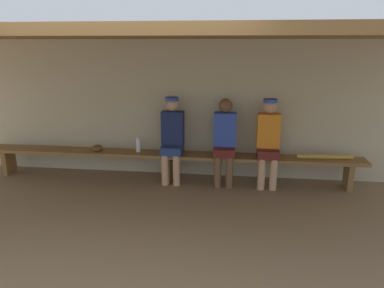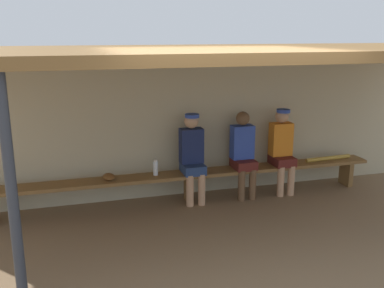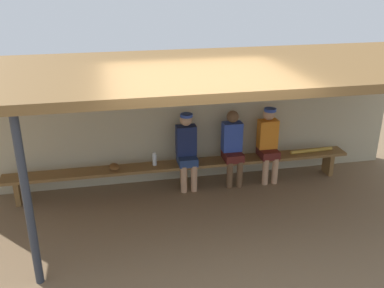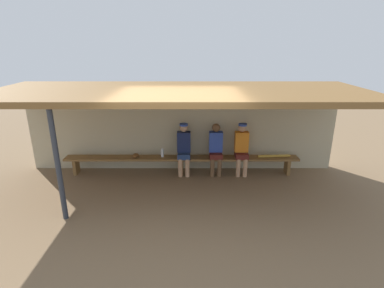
# 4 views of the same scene
# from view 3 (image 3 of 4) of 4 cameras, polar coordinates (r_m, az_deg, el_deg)

# --- Properties ---
(ground_plane) EXTENTS (24.00, 24.00, 0.00)m
(ground_plane) POSITION_cam_3_polar(r_m,az_deg,el_deg) (6.45, 1.51, -11.91)
(ground_plane) COLOR brown
(back_wall) EXTENTS (8.00, 0.20, 2.20)m
(back_wall) POSITION_cam_3_polar(r_m,az_deg,el_deg) (7.72, -1.77, 3.18)
(back_wall) COLOR #B7AD8C
(back_wall) RESTS_ON ground
(dugout_roof) EXTENTS (8.00, 2.80, 0.12)m
(dugout_roof) POSITION_cam_3_polar(r_m,az_deg,el_deg) (6.17, 0.23, 9.51)
(dugout_roof) COLOR brown
(dugout_roof) RESTS_ON back_wall
(support_post) EXTENTS (0.10, 0.10, 2.20)m
(support_post) POSITION_cam_3_polar(r_m,az_deg,el_deg) (5.37, -20.66, -7.33)
(support_post) COLOR #2D333D
(support_post) RESTS_ON ground
(bench) EXTENTS (6.00, 0.36, 0.46)m
(bench) POSITION_cam_3_polar(r_m,az_deg,el_deg) (7.58, -1.12, -3.02)
(bench) COLOR brown
(bench) RESTS_ON ground
(player_in_blue) EXTENTS (0.34, 0.42, 1.34)m
(player_in_blue) POSITION_cam_3_polar(r_m,az_deg,el_deg) (7.45, -0.69, -0.46)
(player_in_blue) COLOR navy
(player_in_blue) RESTS_ON ground
(player_in_white) EXTENTS (0.34, 0.42, 1.34)m
(player_in_white) POSITION_cam_3_polar(r_m,az_deg,el_deg) (7.64, 5.33, -0.11)
(player_in_white) COLOR #591E19
(player_in_white) RESTS_ON ground
(player_rightmost) EXTENTS (0.34, 0.42, 1.34)m
(player_rightmost) POSITION_cam_3_polar(r_m,az_deg,el_deg) (7.84, 9.94, 0.38)
(player_rightmost) COLOR #591E19
(player_rightmost) RESTS_ON ground
(water_bottle_orange) EXTENTS (0.07, 0.07, 0.23)m
(water_bottle_orange) POSITION_cam_3_polar(r_m,az_deg,el_deg) (7.46, -4.92, -1.98)
(water_bottle_orange) COLOR silver
(water_bottle_orange) RESTS_ON bench
(baseball_glove_dark_brown) EXTENTS (0.21, 0.26, 0.09)m
(baseball_glove_dark_brown) POSITION_cam_3_polar(r_m,az_deg,el_deg) (7.43, -10.13, -2.94)
(baseball_glove_dark_brown) COLOR brown
(baseball_glove_dark_brown) RESTS_ON bench
(baseball_bat) EXTENTS (0.83, 0.12, 0.07)m
(baseball_bat) POSITION_cam_3_polar(r_m,az_deg,el_deg) (8.27, 15.33, -0.82)
(baseball_bat) COLOR #B28C33
(baseball_bat) RESTS_ON bench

